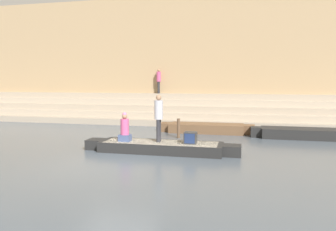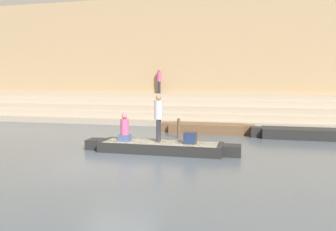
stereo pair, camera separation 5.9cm
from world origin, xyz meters
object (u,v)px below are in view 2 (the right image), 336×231
at_px(moored_boat_shore, 302,133).
at_px(rowboat_main, 161,147).
at_px(person_rowing, 125,129).
at_px(person_on_steps, 159,79).
at_px(person_standing, 159,115).
at_px(mooring_post, 179,128).
at_px(moored_boat_distant, 207,128).
at_px(tv_set, 190,138).

bearing_deg(moored_boat_shore, rowboat_main, -144.36).
relative_size(person_rowing, person_on_steps, 0.67).
bearing_deg(rowboat_main, person_standing, 142.64).
distance_m(rowboat_main, person_standing, 1.23).
xyz_separation_m(person_standing, moored_boat_shore, (5.85, 4.40, -1.18)).
xyz_separation_m(moored_boat_shore, mooring_post, (-5.71, -1.26, 0.22)).
distance_m(person_standing, person_rowing, 1.44).
bearing_deg(person_standing, moored_boat_distant, 76.55).
bearing_deg(person_rowing, person_standing, 3.27).
height_order(person_standing, moored_boat_distant, person_standing).
xyz_separation_m(moored_boat_distant, mooring_post, (-1.11, -1.96, 0.22)).
xyz_separation_m(person_standing, person_on_steps, (-2.59, 9.79, 1.41)).
bearing_deg(mooring_post, person_standing, -92.60).
bearing_deg(mooring_post, moored_boat_shore, 12.48).
distance_m(moored_boat_distant, person_on_steps, 6.59).
relative_size(rowboat_main, tv_set, 13.06).
bearing_deg(person_on_steps, tv_set, -160.69).
bearing_deg(person_rowing, person_on_steps, 91.69).
xyz_separation_m(rowboat_main, mooring_post, (0.04, 3.22, 0.26)).
bearing_deg(mooring_post, moored_boat_distant, 60.63).
height_order(moored_boat_distant, person_on_steps, person_on_steps).
distance_m(person_rowing, mooring_post, 3.67).
bearing_deg(moored_boat_shore, moored_boat_distant, 169.07).
relative_size(person_standing, mooring_post, 1.92).
bearing_deg(person_standing, person_on_steps, 105.11).
xyz_separation_m(rowboat_main, moored_boat_shore, (5.75, 4.48, 0.04)).
xyz_separation_m(person_standing, person_rowing, (-1.31, -0.20, -0.58)).
bearing_deg(tv_set, person_rowing, -179.25).
xyz_separation_m(person_standing, moored_boat_distant, (1.25, 5.10, -1.18)).
bearing_deg(person_standing, rowboat_main, -36.31).
bearing_deg(mooring_post, rowboat_main, -90.73).
xyz_separation_m(moored_boat_shore, person_on_steps, (-8.44, 5.38, 2.59)).
bearing_deg(person_on_steps, person_standing, -167.09).
relative_size(person_standing, moored_boat_distant, 0.36).
bearing_deg(moored_boat_distant, mooring_post, -115.41).
xyz_separation_m(tv_set, moored_boat_distant, (-0.00, 5.21, -0.36)).
bearing_deg(tv_set, moored_boat_distant, 88.63).
xyz_separation_m(person_rowing, moored_boat_distant, (2.55, 5.31, -0.60)).
height_order(person_rowing, tv_set, person_rowing).
distance_m(person_standing, moored_boat_distant, 5.39).
relative_size(moored_boat_shore, person_on_steps, 2.79).
relative_size(tv_set, mooring_post, 0.49).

